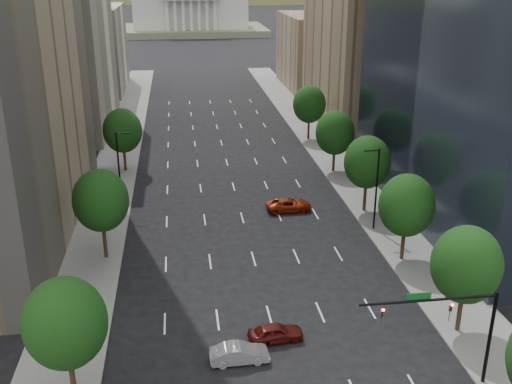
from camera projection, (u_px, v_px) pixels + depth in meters
name	position (u px, v px, depth m)	size (l,w,h in m)	color
sidewalk_left	(100.00, 225.00, 64.44)	(6.00, 200.00, 0.15)	slate
sidewalk_right	(377.00, 210.00, 68.24)	(6.00, 200.00, 0.15)	slate
midrise_cream_left	(60.00, 23.00, 96.84)	(14.00, 30.00, 35.00)	beige
filler_left	(90.00, 49.00, 130.43)	(14.00, 26.00, 18.00)	beige
parking_tan_right	(362.00, 36.00, 101.08)	(14.00, 30.00, 30.00)	#8C7759
filler_right	(317.00, 51.00, 134.14)	(14.00, 26.00, 16.00)	#8C7759
tree_right_1	(466.00, 265.00, 43.81)	(5.20, 5.20, 8.75)	#382316
tree_right_2	(407.00, 205.00, 54.97)	(5.20, 5.20, 8.61)	#382316
tree_right_3	(367.00, 162.00, 65.97)	(5.20, 5.20, 8.89)	#382316
tree_right_4	(335.00, 133.00, 79.09)	(5.20, 5.20, 8.46)	#382316
tree_right_5	(309.00, 104.00, 93.79)	(5.20, 5.20, 8.75)	#382316
tree_left_0	(65.00, 323.00, 36.68)	(5.20, 5.20, 8.75)	#382316
tree_left_1	(101.00, 201.00, 55.11)	(5.20, 5.20, 8.97)	#382316
tree_left_2	(122.00, 131.00, 79.28)	(5.20, 5.20, 8.68)	#382316
streetlight_rn	(376.00, 187.00, 61.65)	(1.70, 0.20, 9.00)	black
streetlight_ln	(119.00, 167.00, 67.62)	(1.70, 0.20, 9.00)	black
traffic_signal	(457.00, 320.00, 38.03)	(9.12, 0.40, 7.38)	black
capitol	(190.00, 11.00, 238.90)	(60.00, 40.00, 35.20)	#596647
foothills	(217.00, 34.00, 583.42)	(720.00, 413.00, 263.00)	olive
car_maroon	(276.00, 333.00, 44.48)	(1.67, 4.14, 1.41)	#49100C
car_silver	(239.00, 353.00, 42.11)	(1.47, 4.21, 1.39)	#A5A4A9
car_red_far	(289.00, 205.00, 68.02)	(2.39, 5.19, 1.44)	maroon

